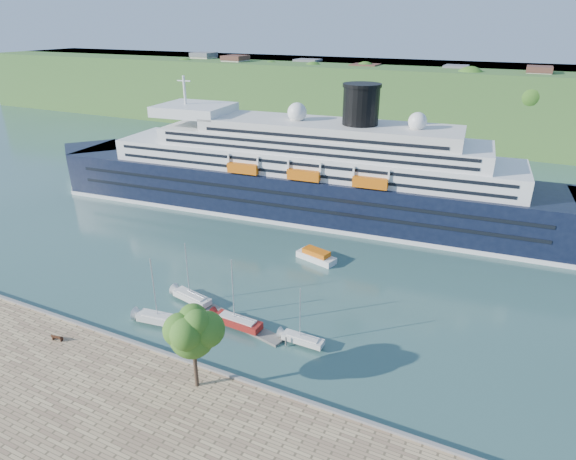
# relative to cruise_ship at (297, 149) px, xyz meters

# --- Properties ---
(ground) EXTENTS (400.00, 400.00, 0.00)m
(ground) POSITION_rel_cruise_ship_xyz_m (8.80, -52.82, -13.90)
(ground) COLOR #2F534C
(ground) RESTS_ON ground
(far_hillside) EXTENTS (400.00, 50.00, 24.00)m
(far_hillside) POSITION_rel_cruise_ship_xyz_m (8.80, 92.18, -1.90)
(far_hillside) COLOR #345E25
(far_hillside) RESTS_ON ground
(quay_coping) EXTENTS (220.00, 0.50, 0.30)m
(quay_coping) POSITION_rel_cruise_ship_xyz_m (8.80, -53.02, -12.75)
(quay_coping) COLOR slate
(quay_coping) RESTS_ON promenade
(cruise_ship) EXTENTS (124.89, 28.19, 27.81)m
(cruise_ship) POSITION_rel_cruise_ship_xyz_m (0.00, 0.00, 0.00)
(cruise_ship) COLOR black
(cruise_ship) RESTS_ON ground
(park_bench) EXTENTS (1.56, 0.83, 0.95)m
(park_bench) POSITION_rel_cruise_ship_xyz_m (-7.80, -56.71, -12.43)
(park_bench) COLOR #462514
(park_bench) RESTS_ON promenade
(promenade_tree) EXTENTS (6.64, 6.64, 10.99)m
(promenade_tree) POSITION_rel_cruise_ship_xyz_m (13.22, -55.84, -7.41)
(promenade_tree) COLOR #28641A
(promenade_tree) RESTS_ON promenade
(floating_pontoon) EXTENTS (16.38, 5.51, 0.36)m
(floating_pontoon) POSITION_rel_cruise_ship_xyz_m (9.83, -42.14, -13.72)
(floating_pontoon) COLOR gray
(floating_pontoon) RESTS_ON ground
(sailboat_white_near) EXTENTS (7.73, 3.07, 9.71)m
(sailboat_white_near) POSITION_rel_cruise_ship_xyz_m (1.03, -47.14, -9.05)
(sailboat_white_near) COLOR silver
(sailboat_white_near) RESTS_ON ground
(sailboat_red) EXTENTS (7.79, 2.56, 9.93)m
(sailboat_red) POSITION_rel_cruise_ship_xyz_m (11.00, -43.28, -8.94)
(sailboat_red) COLOR maroon
(sailboat_red) RESTS_ON ground
(sailboat_white_far) EXTENTS (6.19, 1.82, 7.95)m
(sailboat_white_far) POSITION_rel_cruise_ship_xyz_m (20.48, -42.80, -9.93)
(sailboat_white_far) COLOR silver
(sailboat_white_far) RESTS_ON ground
(tender_launch) EXTENTS (7.68, 4.30, 2.01)m
(tender_launch) POSITION_rel_cruise_ship_xyz_m (12.94, -19.96, -12.90)
(tender_launch) COLOR #D15E0C
(tender_launch) RESTS_ON ground
(sailboat_extra) EXTENTS (7.44, 3.41, 9.28)m
(sailboat_extra) POSITION_rel_cruise_ship_xyz_m (1.56, -40.68, -9.26)
(sailboat_extra) COLOR silver
(sailboat_extra) RESTS_ON ground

